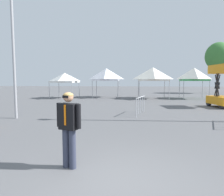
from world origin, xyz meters
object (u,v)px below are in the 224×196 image
object	(u,v)px
canopy_tent_right_of_center	(106,75)
canopy_tent_behind_left	(194,74)
person_foreground	(69,124)
tree_behind_tents_right	(218,56)
canopy_tent_left_of_center	(65,78)
scissor_lift	(223,94)
canopy_tent_center	(153,74)
crowd_barrier_near_person	(140,102)
light_pole_opposite_side	(13,30)

from	to	relation	value
canopy_tent_right_of_center	canopy_tent_behind_left	bearing A→B (deg)	-3.86
person_foreground	tree_behind_tents_right	bearing A→B (deg)	62.56
canopy_tent_left_of_center	scissor_lift	bearing A→B (deg)	-24.00
canopy_tent_center	crowd_barrier_near_person	world-z (taller)	canopy_tent_center
scissor_lift	crowd_barrier_near_person	xyz separation A→B (m)	(-6.39, -3.80, -0.29)
canopy_tent_left_of_center	canopy_tent_right_of_center	xyz separation A→B (m)	(4.72, 1.57, 0.42)
canopy_tent_right_of_center	canopy_tent_behind_left	xyz separation A→B (m)	(10.17, -0.69, -0.04)
canopy_tent_left_of_center	canopy_tent_right_of_center	size ratio (longest dim) A/B	0.83
canopy_tent_right_of_center	canopy_tent_behind_left	distance (m)	10.19
canopy_tent_behind_left	person_foreground	distance (m)	20.71
scissor_lift	light_pole_opposite_side	bearing A→B (deg)	-156.33
canopy_tent_behind_left	canopy_tent_right_of_center	bearing A→B (deg)	176.14
canopy_tent_left_of_center	canopy_tent_behind_left	world-z (taller)	canopy_tent_behind_left
canopy_tent_right_of_center	crowd_barrier_near_person	bearing A→B (deg)	-72.75
canopy_tent_right_of_center	canopy_tent_center	bearing A→B (deg)	-10.09
scissor_lift	canopy_tent_right_of_center	bearing A→B (deg)	141.06
canopy_tent_left_of_center	canopy_tent_center	world-z (taller)	canopy_tent_center
canopy_tent_left_of_center	canopy_tent_center	bearing A→B (deg)	3.27
canopy_tent_left_of_center	canopy_tent_behind_left	xyz separation A→B (m)	(14.89, 0.88, 0.38)
canopy_tent_behind_left	scissor_lift	bearing A→B (deg)	-90.43
scissor_lift	tree_behind_tents_right	distance (m)	19.85
canopy_tent_right_of_center	tree_behind_tents_right	bearing A→B (deg)	29.90
canopy_tent_center	canopy_tent_behind_left	distance (m)	4.65
canopy_tent_right_of_center	tree_behind_tents_right	xyz separation A→B (m)	(17.00, 9.77, 3.19)
canopy_tent_left_of_center	canopy_tent_center	distance (m)	10.27
canopy_tent_right_of_center	crowd_barrier_near_person	size ratio (longest dim) A/B	1.76
light_pole_opposite_side	person_foreground	bearing A→B (deg)	-49.09
light_pole_opposite_side	tree_behind_tents_right	world-z (taller)	light_pole_opposite_side
canopy_tent_right_of_center	canopy_tent_center	size ratio (longest dim) A/B	1.00
canopy_tent_behind_left	tree_behind_tents_right	size ratio (longest dim) A/B	0.43
canopy_tent_right_of_center	scissor_lift	world-z (taller)	canopy_tent_right_of_center
canopy_tent_right_of_center	canopy_tent_left_of_center	bearing A→B (deg)	-161.60
canopy_tent_center	scissor_lift	bearing A→B (deg)	-57.47
person_foreground	tree_behind_tents_right	size ratio (longest dim) A/B	0.22
tree_behind_tents_right	canopy_tent_behind_left	bearing A→B (deg)	-123.15
canopy_tent_right_of_center	canopy_tent_behind_left	world-z (taller)	canopy_tent_right_of_center
canopy_tent_behind_left	person_foreground	size ratio (longest dim) A/B	1.98
canopy_tent_right_of_center	canopy_tent_center	xyz separation A→B (m)	(5.53, -0.98, -0.00)
canopy_tent_right_of_center	light_pole_opposite_side	world-z (taller)	light_pole_opposite_side
person_foreground	canopy_tent_center	bearing A→B (deg)	78.58
light_pole_opposite_side	crowd_barrier_near_person	world-z (taller)	light_pole_opposite_side
canopy_tent_behind_left	tree_behind_tents_right	distance (m)	12.91
canopy_tent_left_of_center	light_pole_opposite_side	size ratio (longest dim) A/B	0.36
canopy_tent_right_of_center	tree_behind_tents_right	distance (m)	19.87
canopy_tent_behind_left	light_pole_opposite_side	size ratio (longest dim) A/B	0.42
canopy_tent_left_of_center	crowd_barrier_near_person	distance (m)	13.50
canopy_tent_center	tree_behind_tents_right	bearing A→B (deg)	43.16
canopy_tent_center	scissor_lift	distance (m)	8.71
canopy_tent_center	scissor_lift	world-z (taller)	canopy_tent_center
canopy_tent_behind_left	person_foreground	bearing A→B (deg)	-113.98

